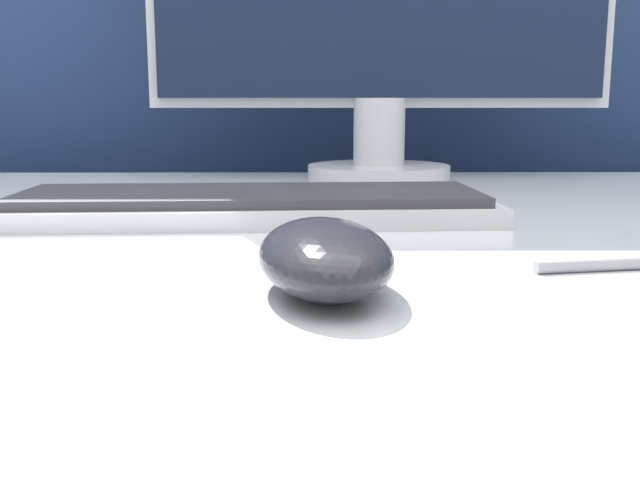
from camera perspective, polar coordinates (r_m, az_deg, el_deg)
The scene contains 3 objects.
partition_panel at distance 1.19m, azimuth -0.60°, elevation 5.96°, with size 5.00×0.03×1.46m.
computer_mouse_near at distance 0.39m, azimuth 0.05°, elevation -1.29°, with size 0.08×0.13×0.04m.
keyboard at distance 0.64m, azimuth -5.52°, elevation 2.66°, with size 0.42×0.17×0.02m.
Camera 1 is at (0.00, -0.48, 0.83)m, focal length 42.00 mm.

